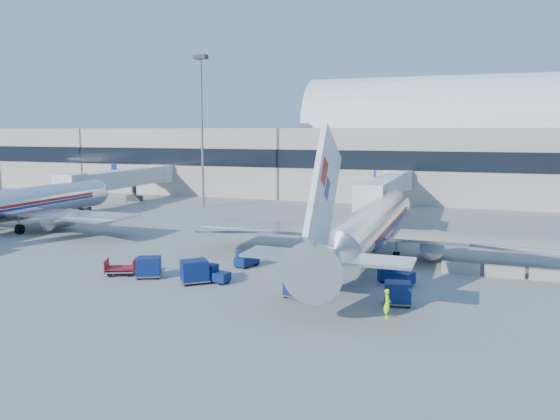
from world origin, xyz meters
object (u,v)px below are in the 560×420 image
at_px(barrier_mid, 504,272).
at_px(cart_train_b, 194,271).
at_px(cart_solo_far, 398,293).
at_px(tug_right, 395,274).
at_px(airliner_main, 369,227).
at_px(cart_open_red, 121,269).
at_px(ramp_worker, 387,303).
at_px(jetbridge_mid, 126,178).
at_px(jetbridge_near, 387,187).
at_px(barrier_near, 461,268).
at_px(tug_left, 246,259).
at_px(cart_solo_near, 297,287).
at_px(mast_west, 202,109).
at_px(barrier_far, 550,275).
at_px(cart_train_c, 149,267).
at_px(cart_train_a, 199,272).
at_px(airliner_mid, 8,206).
at_px(tug_lead, 215,274).

distance_m(barrier_mid, cart_train_b, 24.45).
bearing_deg(cart_solo_far, tug_right, 89.18).
bearing_deg(airliner_main, barrier_mid, -12.50).
xyz_separation_m(cart_open_red, ramp_worker, (21.78, -3.11, 0.48)).
xyz_separation_m(jetbridge_mid, cart_train_b, (33.33, -38.66, -2.97)).
height_order(jetbridge_near, barrier_near, jetbridge_near).
bearing_deg(tug_left, jetbridge_mid, 62.55).
relative_size(airliner_main, cart_train_b, 14.53).
distance_m(jetbridge_mid, cart_solo_near, 57.64).
height_order(barrier_mid, cart_solo_near, cart_solo_near).
distance_m(mast_west, barrier_far, 54.58).
relative_size(barrier_far, cart_solo_far, 1.49).
xyz_separation_m(airliner_main, cart_train_c, (-15.21, -12.17, -2.03)).
distance_m(tug_left, cart_train_a, 6.03).
xyz_separation_m(jetbridge_near, cart_solo_far, (6.65, -38.82, -3.08)).
bearing_deg(ramp_worker, jetbridge_near, -1.19).
distance_m(airliner_mid, cart_train_c, 29.49).
xyz_separation_m(barrier_near, cart_solo_far, (-3.75, -10.01, 0.40)).
bearing_deg(tug_left, barrier_far, -65.62).
distance_m(jetbridge_mid, barrier_far, 65.75).
xyz_separation_m(barrier_far, cart_solo_far, (-10.35, -10.01, 0.40)).
relative_size(barrier_near, cart_train_c, 1.29).
xyz_separation_m(mast_west, barrier_near, (38.00, -28.00, -14.34)).
distance_m(mast_west, tug_right, 48.88).
distance_m(barrier_far, cart_solo_near, 20.25).
bearing_deg(cart_solo_far, airliner_mid, 154.52).
distance_m(jetbridge_near, ramp_worker, 42.15).
height_order(cart_train_a, ramp_worker, ramp_worker).
distance_m(tug_lead, cart_solo_near, 7.33).
height_order(mast_west, cart_solo_near, mast_west).
xyz_separation_m(jetbridge_near, jetbridge_mid, (-42.00, 0.00, 0.00)).
distance_m(mast_west, cart_train_b, 44.52).
relative_size(barrier_mid, tug_left, 1.23).
bearing_deg(tug_left, cart_train_a, -178.51).
bearing_deg(ramp_worker, tug_right, -5.76).
relative_size(barrier_near, tug_left, 1.23).
bearing_deg(mast_west, barrier_mid, -34.14).
xyz_separation_m(mast_west, cart_train_b, (18.93, -37.85, -13.83)).
relative_size(tug_lead, cart_train_b, 0.88).
bearing_deg(ramp_worker, cart_train_c, 70.97).
bearing_deg(tug_lead, barrier_near, 36.37).
relative_size(mast_west, cart_open_red, 8.02).
bearing_deg(cart_solo_near, barrier_near, 61.41).
relative_size(jetbridge_near, cart_solo_near, 13.98).
distance_m(cart_solo_far, ramp_worker, 2.76).
xyz_separation_m(cart_train_b, cart_solo_far, (15.32, -0.16, -0.11)).
height_order(airliner_mid, barrier_near, airliner_mid).
distance_m(jetbridge_mid, ramp_worker, 63.83).
height_order(mast_west, barrier_far, mast_west).
bearing_deg(airliner_mid, tug_left, -10.87).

